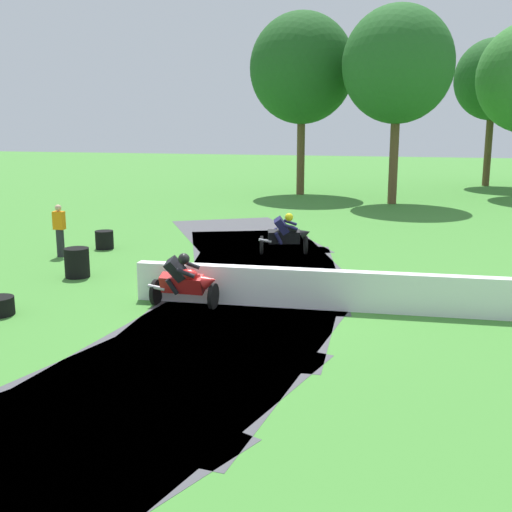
% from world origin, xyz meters
% --- Properties ---
extents(ground_plane, '(120.00, 120.00, 0.00)m').
position_xyz_m(ground_plane, '(0.00, 0.00, 0.00)').
color(ground_plane, '#428433').
extents(track_asphalt, '(8.55, 26.37, 0.01)m').
position_xyz_m(track_asphalt, '(-0.94, -0.04, 0.00)').
color(track_asphalt, '#47474C').
rests_on(track_asphalt, ground).
extents(safety_barrier, '(15.42, 0.91, 0.90)m').
position_xyz_m(safety_barrier, '(5.05, 0.20, 0.45)').
color(safety_barrier, white).
rests_on(safety_barrier, ground).
extents(motorcycle_lead_red, '(1.69, 0.89, 1.42)m').
position_xyz_m(motorcycle_lead_red, '(-1.32, -0.61, 0.63)').
color(motorcycle_lead_red, black).
rests_on(motorcycle_lead_red, ground).
extents(motorcycle_chase_black, '(1.72, 1.10, 1.43)m').
position_xyz_m(motorcycle_chase_black, '(-0.19, 5.63, 0.64)').
color(motorcycle_chase_black, black).
rests_on(motorcycle_chase_black, ground).
extents(tire_stack_mid_b, '(0.67, 0.67, 0.80)m').
position_xyz_m(tire_stack_mid_b, '(-5.16, 1.45, 0.40)').
color(tire_stack_mid_b, black).
rests_on(tire_stack_mid_b, ground).
extents(tire_stack_far, '(0.59, 0.59, 0.60)m').
position_xyz_m(tire_stack_far, '(-6.22, 5.16, 0.30)').
color(tire_stack_far, black).
rests_on(tire_stack_far, ground).
extents(track_marshal, '(0.34, 0.24, 1.63)m').
position_xyz_m(track_marshal, '(-6.99, 3.73, 0.82)').
color(track_marshal, '#232328').
rests_on(track_marshal, ground).
extents(tree_far_left, '(5.39, 5.39, 9.60)m').
position_xyz_m(tree_far_left, '(2.63, 19.13, 6.75)').
color(tree_far_left, brown).
rests_on(tree_far_left, ground).
extents(tree_far_right, '(4.73, 4.73, 9.05)m').
position_xyz_m(tree_far_right, '(8.14, 29.36, 6.53)').
color(tree_far_right, brown).
rests_on(tree_far_right, ground).
extents(tree_distant, '(5.70, 5.70, 9.87)m').
position_xyz_m(tree_distant, '(-2.56, 21.98, 6.86)').
color(tree_distant, brown).
rests_on(tree_distant, ground).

